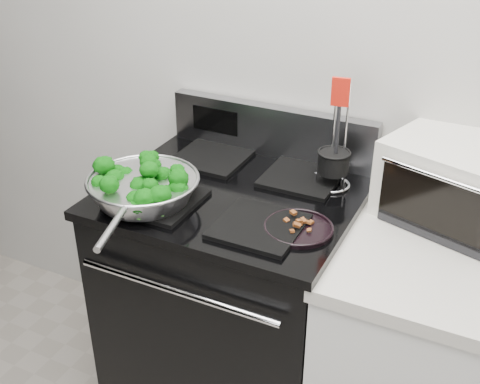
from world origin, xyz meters
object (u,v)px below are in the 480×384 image
Objects in this scene: gas_range at (234,303)px; bacon_plate at (299,225)px; skillet at (143,188)px; utensil_holder at (333,168)px; toaster_oven at (461,184)px.

bacon_plate is at bearing -25.85° from gas_range.
gas_range is 0.57m from bacon_plate.
skillet is 1.45× the size of utensil_holder.
gas_range reaches higher than bacon_plate.
bacon_plate is at bearing -99.25° from utensil_holder.
skillet is at bearing -152.30° from utensil_holder.
utensil_holder is (0.48, 0.36, 0.01)m from skillet.
bacon_plate is 0.41× the size of toaster_oven.
skillet is 0.49m from bacon_plate.
gas_range is at bearing 27.36° from skillet.
bacon_plate is 0.55× the size of utensil_holder.
skillet is at bearing -172.16° from bacon_plate.
gas_range is at bearing -158.58° from utensil_holder.
utensil_holder is at bearing 20.38° from skillet.
utensil_holder reaches higher than toaster_oven.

